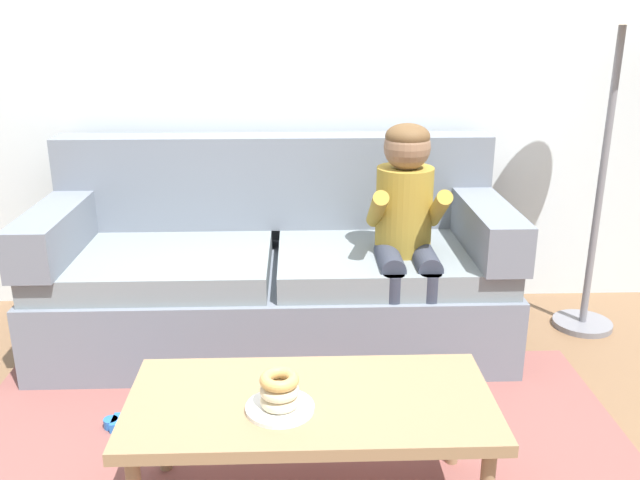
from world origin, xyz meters
name	(u,v)px	position (x,y,z in m)	size (l,w,h in m)	color
ground	(293,435)	(0.00, 0.00, 0.00)	(10.00, 10.00, 0.00)	brown
wall_back	(291,45)	(0.00, 1.40, 1.40)	(8.00, 0.10, 2.80)	silver
area_rug	(293,475)	(0.00, -0.25, 0.01)	(2.58, 1.76, 0.01)	brown
couch	(275,272)	(-0.09, 0.85, 0.35)	(2.20, 0.90, 0.97)	slate
coffee_table	(311,409)	(0.06, -0.41, 0.38)	(1.15, 0.54, 0.42)	#937551
person_child	(406,221)	(0.52, 0.64, 0.67)	(0.34, 0.58, 1.10)	olive
plate	(280,408)	(-0.03, -0.47, 0.42)	(0.21, 0.21, 0.01)	white
donut	(280,401)	(-0.03, -0.47, 0.45)	(0.12, 0.12, 0.04)	beige
donut_second	(280,390)	(-0.03, -0.47, 0.49)	(0.12, 0.12, 0.04)	beige
donut_third	(279,380)	(-0.03, -0.47, 0.52)	(0.12, 0.12, 0.04)	tan
toy_controller	(133,424)	(-0.63, 0.06, 0.03)	(0.23, 0.09, 0.05)	blue
floor_lamp	(622,34)	(1.51, 0.91, 1.47)	(0.34, 0.34, 1.77)	slate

